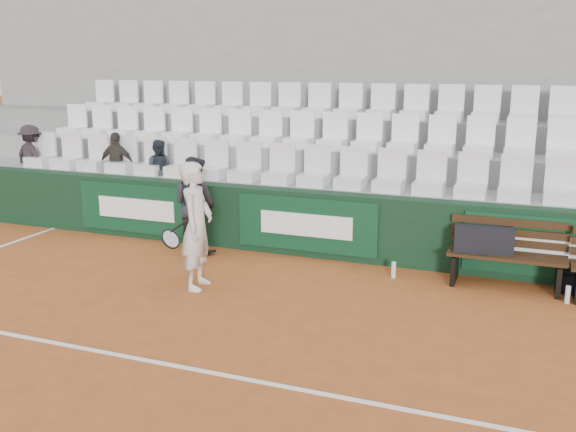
# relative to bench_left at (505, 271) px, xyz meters

# --- Properties ---
(ground) EXTENTS (80.00, 80.00, 0.00)m
(ground) POSITION_rel_bench_left_xyz_m (-2.69, -3.54, -0.23)
(ground) COLOR #AA5526
(ground) RESTS_ON ground
(court_baseline) EXTENTS (18.00, 0.06, 0.01)m
(court_baseline) POSITION_rel_bench_left_xyz_m (-2.69, -3.54, -0.22)
(court_baseline) COLOR white
(court_baseline) RESTS_ON ground
(back_barrier) EXTENTS (18.00, 0.34, 1.00)m
(back_barrier) POSITION_rel_bench_left_xyz_m (-2.62, 0.45, 0.28)
(back_barrier) COLOR black
(back_barrier) RESTS_ON ground
(grandstand_tier_front) EXTENTS (18.00, 0.95, 1.00)m
(grandstand_tier_front) POSITION_rel_bench_left_xyz_m (-2.69, 1.08, 0.28)
(grandstand_tier_front) COLOR #999997
(grandstand_tier_front) RESTS_ON ground
(grandstand_tier_mid) EXTENTS (18.00, 0.95, 1.45)m
(grandstand_tier_mid) POSITION_rel_bench_left_xyz_m (-2.69, 2.03, 0.50)
(grandstand_tier_mid) COLOR gray
(grandstand_tier_mid) RESTS_ON ground
(grandstand_tier_back) EXTENTS (18.00, 0.95, 1.90)m
(grandstand_tier_back) POSITION_rel_bench_left_xyz_m (-2.69, 2.98, 0.72)
(grandstand_tier_back) COLOR gray
(grandstand_tier_back) RESTS_ON ground
(grandstand_rear_wall) EXTENTS (18.00, 0.30, 4.40)m
(grandstand_rear_wall) POSITION_rel_bench_left_xyz_m (-2.69, 3.61, 1.98)
(grandstand_rear_wall) COLOR gray
(grandstand_rear_wall) RESTS_ON ground
(seat_row_front) EXTENTS (11.90, 0.44, 0.63)m
(seat_row_front) POSITION_rel_bench_left_xyz_m (-2.69, 0.91, 1.09)
(seat_row_front) COLOR silver
(seat_row_front) RESTS_ON grandstand_tier_front
(seat_row_mid) EXTENTS (11.90, 0.44, 0.63)m
(seat_row_mid) POSITION_rel_bench_left_xyz_m (-2.69, 1.86, 1.54)
(seat_row_mid) COLOR white
(seat_row_mid) RESTS_ON grandstand_tier_mid
(seat_row_back) EXTENTS (11.90, 0.44, 0.63)m
(seat_row_back) POSITION_rel_bench_left_xyz_m (-2.69, 2.81, 1.99)
(seat_row_back) COLOR white
(seat_row_back) RESTS_ON grandstand_tier_back
(bench_left) EXTENTS (1.50, 0.56, 0.45)m
(bench_left) POSITION_rel_bench_left_xyz_m (0.00, 0.00, 0.00)
(bench_left) COLOR #362010
(bench_left) RESTS_ON ground
(sports_bag_left) EXTENTS (0.79, 0.42, 0.32)m
(sports_bag_left) POSITION_rel_bench_left_xyz_m (-0.31, 0.04, 0.39)
(sports_bag_left) COLOR black
(sports_bag_left) RESTS_ON bench_left
(water_bottle_near) EXTENTS (0.06, 0.06, 0.23)m
(water_bottle_near) POSITION_rel_bench_left_xyz_m (-1.45, -0.15, -0.11)
(water_bottle_near) COLOR silver
(water_bottle_near) RESTS_ON ground
(water_bottle_far) EXTENTS (0.06, 0.06, 0.22)m
(water_bottle_far) POSITION_rel_bench_left_xyz_m (0.76, -0.33, -0.11)
(water_bottle_far) COLOR silver
(water_bottle_far) RESTS_ON ground
(tennis_player) EXTENTS (0.74, 0.67, 1.68)m
(tennis_player) POSITION_rel_bench_left_xyz_m (-3.79, -1.45, 0.61)
(tennis_player) COLOR silver
(tennis_player) RESTS_ON ground
(ball_kid) EXTENTS (0.86, 0.74, 1.51)m
(ball_kid) POSITION_rel_bench_left_xyz_m (-4.61, -0.03, 0.53)
(ball_kid) COLOR black
(ball_kid) RESTS_ON ground
(spectator_a) EXTENTS (0.86, 0.60, 1.20)m
(spectator_a) POSITION_rel_bench_left_xyz_m (-8.63, 0.96, 1.38)
(spectator_a) COLOR black
(spectator_a) RESTS_ON grandstand_tier_front
(spectator_b) EXTENTS (0.70, 0.36, 1.14)m
(spectator_b) POSITION_rel_bench_left_xyz_m (-6.72, 0.96, 1.35)
(spectator_b) COLOR #322E28
(spectator_b) RESTS_ON grandstand_tier_front
(spectator_c) EXTENTS (0.60, 0.52, 1.05)m
(spectator_c) POSITION_rel_bench_left_xyz_m (-5.86, 0.96, 1.30)
(spectator_c) COLOR #202730
(spectator_c) RESTS_ON grandstand_tier_front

